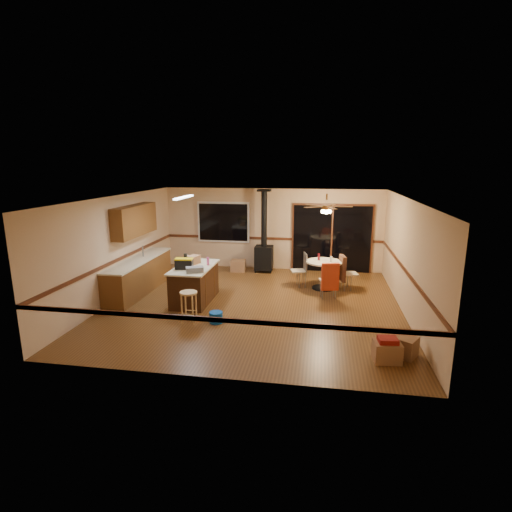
% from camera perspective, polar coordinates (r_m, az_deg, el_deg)
% --- Properties ---
extents(floor, '(7.00, 7.00, 0.00)m').
position_cam_1_polar(floor, '(9.86, -0.29, -6.91)').
color(floor, brown).
rests_on(floor, ground).
extents(ceiling, '(7.00, 7.00, 0.00)m').
position_cam_1_polar(ceiling, '(9.30, -0.30, 8.32)').
color(ceiling, silver).
rests_on(ceiling, ground).
extents(wall_back, '(7.00, 0.00, 7.00)m').
position_cam_1_polar(wall_back, '(12.90, 2.32, 3.84)').
color(wall_back, tan).
rests_on(wall_back, ground).
extents(wall_front, '(7.00, 0.00, 7.00)m').
position_cam_1_polar(wall_front, '(6.20, -5.77, -6.53)').
color(wall_front, tan).
rests_on(wall_front, ground).
extents(wall_left, '(0.00, 7.00, 7.00)m').
position_cam_1_polar(wall_left, '(10.65, -19.21, 1.12)').
color(wall_left, tan).
rests_on(wall_left, ground).
extents(wall_right, '(0.00, 7.00, 7.00)m').
position_cam_1_polar(wall_right, '(9.57, 20.85, -0.30)').
color(wall_right, tan).
rests_on(wall_right, ground).
extents(chair_rail, '(7.00, 7.00, 0.08)m').
position_cam_1_polar(chair_rail, '(9.57, -0.29, -1.28)').
color(chair_rail, '#4D2413').
rests_on(chair_rail, ground).
extents(window, '(1.72, 0.10, 1.32)m').
position_cam_1_polar(window, '(13.11, -4.68, 4.84)').
color(window, black).
rests_on(window, ground).
extents(sliding_door, '(2.52, 0.10, 2.10)m').
position_cam_1_polar(sliding_door, '(12.80, 10.76, 2.41)').
color(sliding_door, black).
rests_on(sliding_door, ground).
extents(lower_cabinets, '(0.60, 3.00, 0.86)m').
position_cam_1_polar(lower_cabinets, '(11.14, -16.31, -2.77)').
color(lower_cabinets, brown).
rests_on(lower_cabinets, ground).
extents(countertop, '(0.64, 3.04, 0.04)m').
position_cam_1_polar(countertop, '(11.03, -16.46, -0.52)').
color(countertop, beige).
rests_on(countertop, lower_cabinets).
extents(upper_cabinets, '(0.35, 2.00, 0.80)m').
position_cam_1_polar(upper_cabinets, '(11.08, -16.94, 4.88)').
color(upper_cabinets, brown).
rests_on(upper_cabinets, ground).
extents(kitchen_island, '(0.88, 1.68, 0.90)m').
position_cam_1_polar(kitchen_island, '(10.07, -8.76, -3.93)').
color(kitchen_island, '#341B0D').
rests_on(kitchen_island, ground).
extents(wood_stove, '(0.55, 0.50, 2.52)m').
position_cam_1_polar(wood_stove, '(12.59, 1.14, 0.97)').
color(wood_stove, black).
rests_on(wood_stove, ground).
extents(ceiling_fan, '(0.24, 0.24, 0.55)m').
position_cam_1_polar(ceiling_fan, '(10.75, 10.02, 6.70)').
color(ceiling_fan, brown).
rests_on(ceiling_fan, ceiling).
extents(fluorescent_strip, '(0.10, 1.20, 0.04)m').
position_cam_1_polar(fluorescent_strip, '(10.05, -10.29, 8.24)').
color(fluorescent_strip, white).
rests_on(fluorescent_strip, ceiling).
extents(toolbox_grey, '(0.45, 0.36, 0.12)m').
position_cam_1_polar(toolbox_grey, '(9.41, -8.75, -1.92)').
color(toolbox_grey, slate).
rests_on(toolbox_grey, kitchen_island).
extents(toolbox_black, '(0.43, 0.27, 0.23)m').
position_cam_1_polar(toolbox_black, '(9.72, -10.24, -1.17)').
color(toolbox_black, black).
rests_on(toolbox_black, kitchen_island).
extents(toolbox_yellow_lid, '(0.44, 0.27, 0.03)m').
position_cam_1_polar(toolbox_yellow_lid, '(9.69, -10.27, -0.43)').
color(toolbox_yellow_lid, gold).
rests_on(toolbox_yellow_lid, toolbox_black).
extents(box_on_island, '(0.31, 0.37, 0.21)m').
position_cam_1_polar(box_on_island, '(10.19, -8.90, -0.52)').
color(box_on_island, '#8E623F').
rests_on(box_on_island, kitchen_island).
extents(bottle_dark, '(0.09, 0.09, 0.30)m').
position_cam_1_polar(bottle_dark, '(10.02, -10.02, -0.52)').
color(bottle_dark, black).
rests_on(bottle_dark, kitchen_island).
extents(bottle_pink, '(0.08, 0.08, 0.20)m').
position_cam_1_polar(bottle_pink, '(10.00, -6.89, -0.74)').
color(bottle_pink, '#D84C8C').
rests_on(bottle_pink, kitchen_island).
extents(bottle_white, '(0.06, 0.06, 0.17)m').
position_cam_1_polar(bottle_white, '(10.39, -9.75, -0.39)').
color(bottle_white, white).
rests_on(bottle_white, kitchen_island).
extents(bar_stool, '(0.49, 0.49, 0.69)m').
position_cam_1_polar(bar_stool, '(8.82, -9.55, -7.20)').
color(bar_stool, tan).
rests_on(bar_stool, floor).
extents(blue_bucket, '(0.37, 0.37, 0.24)m').
position_cam_1_polar(blue_bucket, '(8.78, -5.74, -8.72)').
color(blue_bucket, '#0C4FB2').
rests_on(blue_bucket, floor).
extents(dining_table, '(0.98, 0.98, 0.78)m').
position_cam_1_polar(dining_table, '(11.06, 9.67, -1.97)').
color(dining_table, black).
rests_on(dining_table, ground).
extents(glass_red, '(0.09, 0.09, 0.18)m').
position_cam_1_polar(glass_red, '(11.08, 8.96, -0.14)').
color(glass_red, '#590C14').
rests_on(glass_red, dining_table).
extents(glass_cream, '(0.07, 0.07, 0.15)m').
position_cam_1_polar(glass_cream, '(10.94, 10.68, -0.44)').
color(glass_cream, beige).
rests_on(glass_cream, dining_table).
extents(chair_left, '(0.49, 0.48, 0.51)m').
position_cam_1_polar(chair_left, '(11.18, 6.62, -1.42)').
color(chair_left, tan).
rests_on(chair_left, ground).
extents(chair_near, '(0.52, 0.55, 0.70)m').
position_cam_1_polar(chair_near, '(10.20, 10.51, -2.92)').
color(chair_near, tan).
rests_on(chair_near, ground).
extents(chair_right, '(0.53, 0.50, 0.70)m').
position_cam_1_polar(chair_right, '(11.08, 12.38, -1.73)').
color(chair_right, tan).
rests_on(chair_right, ground).
extents(box_under_window, '(0.49, 0.40, 0.37)m').
position_cam_1_polar(box_under_window, '(12.76, -2.57, -1.39)').
color(box_under_window, '#8E623F').
rests_on(box_under_window, floor).
extents(box_corner_a, '(0.49, 0.43, 0.35)m').
position_cam_1_polar(box_corner_a, '(7.51, 18.19, -12.84)').
color(box_corner_a, '#8E623F').
rests_on(box_corner_a, floor).
extents(box_corner_b, '(0.58, 0.56, 0.36)m').
position_cam_1_polar(box_corner_b, '(7.79, 20.27, -11.98)').
color(box_corner_b, '#8E623F').
rests_on(box_corner_b, floor).
extents(box_small_red, '(0.35, 0.30, 0.09)m').
position_cam_1_polar(box_small_red, '(7.42, 18.31, -11.32)').
color(box_small_red, maroon).
rests_on(box_small_red, box_corner_a).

